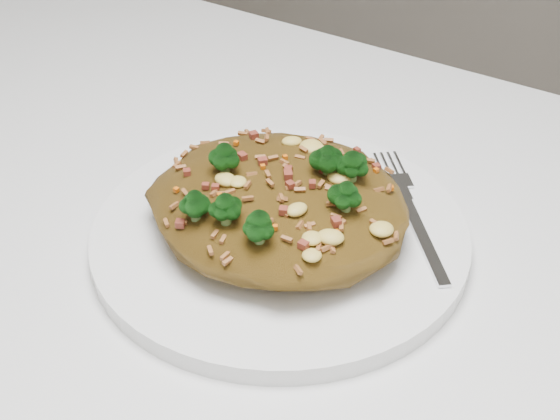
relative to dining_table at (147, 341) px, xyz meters
The scene contains 4 objects.
dining_table is the anchor object (origin of this frame).
plate 0.14m from the dining_table, 40.23° to the left, with size 0.27×0.27×0.01m, color white.
fried_rice 0.17m from the dining_table, 39.78° to the left, with size 0.19×0.17×0.07m.
fork 0.23m from the dining_table, 38.80° to the left, with size 0.12×0.13×0.00m.
Camera 1 is at (0.32, -0.30, 1.11)m, focal length 50.00 mm.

